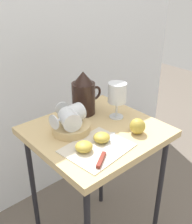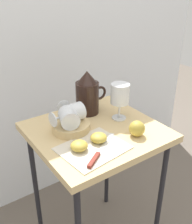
{
  "view_description": "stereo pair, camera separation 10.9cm",
  "coord_description": "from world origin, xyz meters",
  "views": [
    {
      "loc": [
        -0.64,
        -0.73,
        1.29
      ],
      "look_at": [
        0.0,
        0.0,
        0.79
      ],
      "focal_mm": 42.89,
      "sensor_mm": 36.0,
      "label": 1
    },
    {
      "loc": [
        -0.55,
        -0.8,
        1.29
      ],
      "look_at": [
        0.0,
        0.0,
        0.79
      ],
      "focal_mm": 42.89,
      "sensor_mm": 36.0,
      "label": 2
    }
  ],
  "objects": [
    {
      "name": "knife",
      "position": [
        -0.1,
        -0.16,
        0.72
      ],
      "size": [
        0.21,
        0.14,
        0.01
      ],
      "color": "silver",
      "rests_on": "linen_napkin"
    },
    {
      "name": "basket_tray",
      "position": [
        -0.09,
        0.05,
        0.73
      ],
      "size": [
        0.16,
        0.16,
        0.03
      ],
      "primitive_type": "cylinder",
      "color": "tan",
      "rests_on": "table"
    },
    {
      "name": "apple_half_left",
      "position": [
        -0.14,
        -0.09,
        0.73
      ],
      "size": [
        0.06,
        0.06,
        0.04
      ],
      "primitive_type": "ellipsoid",
      "color": "#B29938",
      "rests_on": "linen_napkin"
    },
    {
      "name": "wine_glass_upright",
      "position": [
        0.14,
        0.02,
        0.82
      ],
      "size": [
        0.08,
        0.08,
        0.17
      ],
      "color": "silver",
      "rests_on": "table"
    },
    {
      "name": "wine_glass_tipped_near",
      "position": [
        -0.07,
        0.06,
        0.79
      ],
      "size": [
        0.14,
        0.08,
        0.08
      ],
      "color": "silver",
      "rests_on": "basket_tray"
    },
    {
      "name": "table",
      "position": [
        0.0,
        0.0,
        0.64
      ],
      "size": [
        0.52,
        0.49,
        0.71
      ],
      "color": "tan",
      "rests_on": "ground_plane"
    },
    {
      "name": "curtain_drape",
      "position": [
        0.0,
        0.56,
        0.9
      ],
      "size": [
        2.4,
        0.03,
        1.81
      ],
      "primitive_type": "cube",
      "color": "white",
      "rests_on": "ground_plane"
    },
    {
      "name": "pitcher",
      "position": [
        0.06,
        0.15,
        0.79
      ],
      "size": [
        0.16,
        0.11,
        0.2
      ],
      "color": "black",
      "rests_on": "table"
    },
    {
      "name": "wine_glass_tipped_far",
      "position": [
        -0.11,
        0.04,
        0.79
      ],
      "size": [
        0.11,
        0.16,
        0.08
      ],
      "color": "silver",
      "rests_on": "basket_tray"
    },
    {
      "name": "apple_whole",
      "position": [
        0.1,
        -0.14,
        0.74
      ],
      "size": [
        0.06,
        0.06,
        0.06
      ],
      "primitive_type": "sphere",
      "color": "#B29938",
      "rests_on": "table"
    },
    {
      "name": "linen_napkin",
      "position": [
        -0.09,
        -0.11,
        0.71
      ],
      "size": [
        0.26,
        0.22,
        0.0
      ],
      "primitive_type": "cube",
      "rotation": [
        0.0,
        0.0,
        0.11
      ],
      "color": "beige",
      "rests_on": "table"
    },
    {
      "name": "apple_half_right",
      "position": [
        -0.05,
        -0.09,
        0.73
      ],
      "size": [
        0.06,
        0.06,
        0.04
      ],
      "primitive_type": "ellipsoid",
      "color": "#B29938",
      "rests_on": "linen_napkin"
    }
  ]
}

